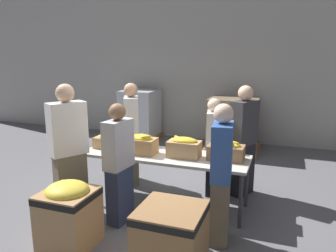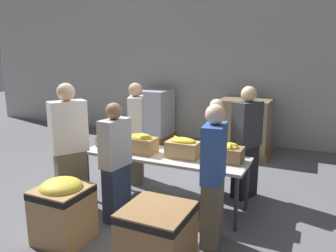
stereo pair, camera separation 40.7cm
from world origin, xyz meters
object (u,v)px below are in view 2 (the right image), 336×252
at_px(volunteer_5, 116,163).
at_px(banana_box_2, 183,148).
at_px(banana_box_0, 113,139).
at_px(volunteer_2, 246,143).
at_px(banana_box_3, 225,152).
at_px(volunteer_3, 70,149).
at_px(pallet_stack_1, 245,127).
at_px(banana_box_1, 140,143).
at_px(pallet_stack_0, 153,115).
at_px(donation_bin_0, 63,208).
at_px(donation_bin_1, 157,236).
at_px(volunteer_4, 213,177).
at_px(volunteer_0, 215,149).
at_px(volunteer_1, 136,134).
at_px(sorting_table, 164,158).

bearing_deg(volunteer_5, banana_box_2, -38.52).
xyz_separation_m(banana_box_0, volunteer_2, (1.91, 0.70, -0.02)).
distance_m(banana_box_3, volunteer_2, 0.69).
relative_size(volunteer_3, pallet_stack_1, 1.48).
distance_m(banana_box_0, banana_box_1, 0.58).
bearing_deg(pallet_stack_0, pallet_stack_1, -5.44).
height_order(volunteer_3, pallet_stack_1, volunteer_3).
relative_size(volunteer_5, donation_bin_0, 2.04).
distance_m(volunteer_3, donation_bin_1, 1.89).
relative_size(volunteer_5, pallet_stack_1, 1.30).
bearing_deg(volunteer_4, volunteer_2, -9.33).
distance_m(banana_box_1, banana_box_3, 1.21).
bearing_deg(volunteer_0, donation_bin_1, -10.64).
bearing_deg(pallet_stack_1, donation_bin_0, -104.60).
bearing_deg(banana_box_2, volunteer_4, -45.86).
height_order(banana_box_2, volunteer_2, volunteer_2).
xyz_separation_m(banana_box_0, banana_box_2, (1.20, -0.08, 0.03)).
bearing_deg(volunteer_4, donation_bin_1, 144.55).
bearing_deg(volunteer_2, volunteer_3, -29.59).
height_order(volunteer_1, donation_bin_0, volunteer_1).
xyz_separation_m(volunteer_3, donation_bin_1, (1.68, -0.68, -0.53)).
xyz_separation_m(sorting_table, donation_bin_1, (0.57, -1.37, -0.34)).
xyz_separation_m(banana_box_1, volunteer_0, (0.91, 0.69, -0.15)).
distance_m(banana_box_3, volunteer_1, 1.74).
bearing_deg(banana_box_3, volunteer_5, -148.57).
distance_m(banana_box_3, volunteer_4, 0.77).
xyz_separation_m(volunteer_2, donation_bin_1, (-0.43, -2.11, -0.49)).
distance_m(volunteer_4, donation_bin_0, 1.77).
height_order(banana_box_2, volunteer_3, volunteer_3).
xyz_separation_m(banana_box_2, volunteer_3, (-1.40, -0.65, -0.01)).
height_order(donation_bin_0, donation_bin_1, donation_bin_0).
distance_m(volunteer_2, volunteer_3, 2.55).
bearing_deg(volunteer_4, banana_box_0, 61.22).
xyz_separation_m(banana_box_0, pallet_stack_0, (-0.99, 3.25, -0.24)).
relative_size(banana_box_0, volunteer_2, 0.25).
xyz_separation_m(banana_box_2, donation_bin_1, (0.28, -1.34, -0.54)).
xyz_separation_m(volunteer_3, pallet_stack_1, (1.62, 3.75, -0.29)).
bearing_deg(volunteer_0, banana_box_3, 17.45).
bearing_deg(donation_bin_1, volunteer_0, 90.26).
relative_size(volunteer_3, donation_bin_1, 2.68).
relative_size(banana_box_0, banana_box_3, 0.90).
xyz_separation_m(volunteer_1, volunteer_4, (1.74, -1.29, -0.03)).
height_order(banana_box_0, pallet_stack_1, pallet_stack_1).
relative_size(volunteer_4, pallet_stack_1, 1.35).
distance_m(volunteer_3, pallet_stack_0, 4.06).
xyz_separation_m(volunteer_4, donation_bin_0, (-1.59, -0.67, -0.40)).
bearing_deg(banana_box_2, volunteer_1, 150.34).
relative_size(volunteer_1, donation_bin_1, 2.56).
height_order(volunteer_4, donation_bin_0, volunteer_4).
height_order(banana_box_1, volunteer_1, volunteer_1).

